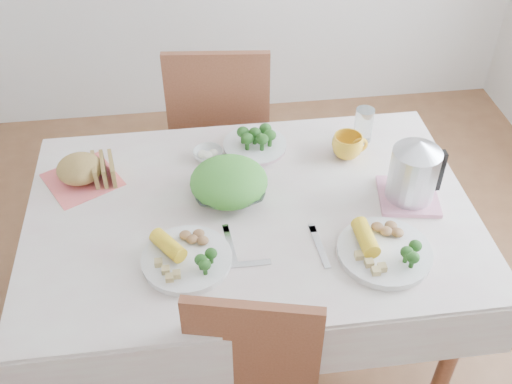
{
  "coord_description": "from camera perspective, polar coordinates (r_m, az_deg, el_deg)",
  "views": [
    {
      "loc": [
        -0.17,
        -1.47,
        2.14
      ],
      "look_at": [
        0.02,
        0.02,
        0.82
      ],
      "focal_mm": 42.0,
      "sensor_mm": 36.0,
      "label": 1
    }
  ],
  "objects": [
    {
      "name": "floor",
      "position": [
        2.6,
        -0.39,
        -14.07
      ],
      "size": [
        3.6,
        3.6,
        0.0
      ],
      "primitive_type": "plane",
      "color": "brown",
      "rests_on": "ground"
    },
    {
      "name": "dining_table",
      "position": [
        2.3,
        -0.44,
        -8.74
      ],
      "size": [
        1.4,
        0.9,
        0.75
      ],
      "primitive_type": "cube",
      "color": "brown",
      "rests_on": "floor"
    },
    {
      "name": "tablecloth",
      "position": [
        2.02,
        -0.49,
        -1.78
      ],
      "size": [
        1.5,
        1.0,
        0.01
      ],
      "primitive_type": "cube",
      "color": "beige",
      "rests_on": "dining_table"
    },
    {
      "name": "chair_far",
      "position": [
        2.86,
        -3.31,
        5.52
      ],
      "size": [
        0.5,
        0.5,
        1.0
      ],
      "primitive_type": "cube",
      "rotation": [
        0.0,
        0.0,
        3.04
      ],
      "color": "brown",
      "rests_on": "floor"
    },
    {
      "name": "salad_bowl",
      "position": [
        2.05,
        -2.57,
        0.28
      ],
      "size": [
        0.25,
        0.25,
        0.06
      ],
      "primitive_type": "imported",
      "rotation": [
        0.0,
        0.0,
        -0.01
      ],
      "color": "white",
      "rests_on": "tablecloth"
    },
    {
      "name": "dinner_plate_left",
      "position": [
        1.85,
        -6.6,
        -6.42
      ],
      "size": [
        0.34,
        0.34,
        0.02
      ],
      "primitive_type": "cylinder",
      "rotation": [
        0.0,
        0.0,
        0.28
      ],
      "color": "white",
      "rests_on": "tablecloth"
    },
    {
      "name": "dinner_plate_right",
      "position": [
        1.9,
        12.13,
        -5.66
      ],
      "size": [
        0.37,
        0.37,
        0.02
      ],
      "primitive_type": "cylinder",
      "rotation": [
        0.0,
        0.0,
        -0.3
      ],
      "color": "white",
      "rests_on": "tablecloth"
    },
    {
      "name": "broccoli_plate",
      "position": [
        2.28,
        -0.12,
        4.45
      ],
      "size": [
        0.3,
        0.3,
        0.02
      ],
      "primitive_type": "cylinder",
      "rotation": [
        0.0,
        0.0,
        -0.27
      ],
      "color": "beige",
      "rests_on": "tablecloth"
    },
    {
      "name": "napkin",
      "position": [
        2.22,
        -16.21,
        1.14
      ],
      "size": [
        0.31,
        0.31,
        0.0
      ],
      "primitive_type": "cube",
      "rotation": [
        0.0,
        0.0,
        0.5
      ],
      "color": "#F16664",
      "rests_on": "tablecloth"
    },
    {
      "name": "bread_loaf",
      "position": [
        2.18,
        -16.48,
        2.27
      ],
      "size": [
        0.21,
        0.2,
        0.1
      ],
      "primitive_type": "ellipsoid",
      "rotation": [
        0.0,
        0.0,
        -0.42
      ],
      "color": "olive",
      "rests_on": "napkin"
    },
    {
      "name": "fruit_bowl",
      "position": [
        2.23,
        -4.58,
        3.57
      ],
      "size": [
        0.12,
        0.12,
        0.03
      ],
      "primitive_type": "imported",
      "rotation": [
        0.0,
        0.0,
        -0.05
      ],
      "color": "white",
      "rests_on": "tablecloth"
    },
    {
      "name": "yellow_mug",
      "position": [
        2.24,
        8.69,
        4.34
      ],
      "size": [
        0.13,
        0.13,
        0.09
      ],
      "primitive_type": "imported",
      "rotation": [
        0.0,
        0.0,
        0.11
      ],
      "color": "yellow",
      "rests_on": "tablecloth"
    },
    {
      "name": "glass_tumbler",
      "position": [
        2.32,
        10.2,
        6.26
      ],
      "size": [
        0.09,
        0.09,
        0.14
      ],
      "primitive_type": "cylinder",
      "rotation": [
        0.0,
        0.0,
        -0.31
      ],
      "color": "white",
      "rests_on": "tablecloth"
    },
    {
      "name": "pink_tray",
      "position": [
        2.12,
        14.28,
        -0.4
      ],
      "size": [
        0.23,
        0.23,
        0.02
      ],
      "primitive_type": "cube",
      "rotation": [
        0.0,
        0.0,
        -0.17
      ],
      "color": "pink",
      "rests_on": "tablecloth"
    },
    {
      "name": "electric_kettle",
      "position": [
        2.05,
        14.79,
        1.97
      ],
      "size": [
        0.19,
        0.19,
        0.23
      ],
      "primitive_type": "cylinder",
      "rotation": [
        0.0,
        0.0,
        -0.2
      ],
      "color": "#B2B5BA",
      "rests_on": "pink_tray"
    },
    {
      "name": "fork_left",
      "position": [
        1.9,
        -2.47,
        -5.05
      ],
      "size": [
        0.03,
        0.17,
        0.0
      ],
      "primitive_type": "cube",
      "rotation": [
        0.0,
        0.0,
        0.09
      ],
      "color": "silver",
      "rests_on": "tablecloth"
    },
    {
      "name": "fork_right",
      "position": [
        1.9,
        6.07,
        -5.18
      ],
      "size": [
        0.03,
        0.19,
        0.0
      ],
      "primitive_type": "cube",
      "rotation": [
        0.0,
        0.0,
        0.07
      ],
      "color": "silver",
      "rests_on": "tablecloth"
    },
    {
      "name": "knife",
      "position": [
        1.84,
        -1.56,
        -6.94
      ],
      "size": [
        0.19,
        0.02,
        0.0
      ],
      "primitive_type": "cube",
      "rotation": [
        0.0,
        0.0,
        1.57
      ],
      "color": "silver",
      "rests_on": "tablecloth"
    }
  ]
}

